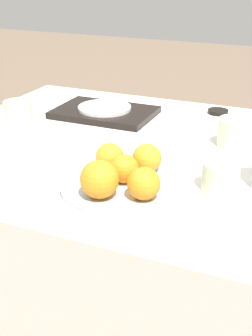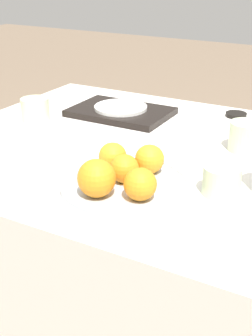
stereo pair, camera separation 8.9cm
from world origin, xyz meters
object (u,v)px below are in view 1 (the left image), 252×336
(orange_0, at_px, (147,158))
(orange_2, at_px, (124,169))
(orange_3, at_px, (144,184))
(cup_0, at_px, (221,177))
(side_plate, at_px, (105,108))
(cup_2, at_px, (19,112))
(cup_1, at_px, (235,133))
(fruit_platter, at_px, (126,184))
(serving_tray, at_px, (105,112))
(orange_1, at_px, (99,179))
(orange_4, at_px, (110,157))
(soy_dish, at_px, (218,112))

(orange_0, xyz_separation_m, orange_2, (-0.03, -0.07, -0.00))
(orange_3, height_order, cup_0, orange_3)
(side_plate, relative_size, cup_2, 1.94)
(cup_1, distance_m, cup_2, 0.63)
(fruit_platter, distance_m, orange_2, 0.04)
(serving_tray, distance_m, cup_1, 0.44)
(side_plate, distance_m, cup_0, 0.57)
(cup_0, bearing_deg, cup_1, 95.20)
(orange_2, relative_size, serving_tray, 0.21)
(orange_2, bearing_deg, cup_1, 63.64)
(orange_2, bearing_deg, orange_0, 69.32)
(orange_2, height_order, serving_tray, orange_2)
(orange_1, distance_m, orange_4, 0.13)
(orange_0, height_order, serving_tray, orange_0)
(cup_1, bearing_deg, orange_4, -126.87)
(orange_1, bearing_deg, orange_3, 18.97)
(fruit_platter, bearing_deg, cup_2, 149.76)
(orange_0, distance_m, cup_2, 0.52)
(cup_2, bearing_deg, serving_tray, 39.48)
(cup_1, xyz_separation_m, cup_2, (-0.63, -0.07, -0.00))
(fruit_platter, xyz_separation_m, soy_dish, (0.06, 0.60, -0.01))
(orange_1, bearing_deg, fruit_platter, 73.96)
(soy_dish, bearing_deg, orange_2, -96.20)
(side_plate, xyz_separation_m, cup_0, (0.45, -0.36, 0.01))
(orange_1, bearing_deg, soy_dish, 83.08)
(orange_2, bearing_deg, soy_dish, 83.80)
(orange_4, height_order, cup_1, orange_4)
(orange_2, relative_size, side_plate, 0.38)
(orange_0, bearing_deg, cup_1, 62.28)
(side_plate, distance_m, soy_dish, 0.36)
(orange_3, bearing_deg, cup_0, 45.60)
(orange_2, bearing_deg, fruit_platter, -23.74)
(orange_1, height_order, soy_dish, orange_1)
(fruit_platter, relative_size, orange_0, 4.32)
(orange_4, bearing_deg, cup_0, 7.39)
(orange_3, bearing_deg, soy_dish, 90.07)
(orange_3, xyz_separation_m, cup_0, (0.13, 0.13, -0.02))
(orange_4, xyz_separation_m, cup_1, (0.22, 0.29, -0.01))
(orange_3, relative_size, soy_dish, 1.02)
(fruit_platter, relative_size, orange_2, 4.52)
(fruit_platter, relative_size, serving_tray, 0.93)
(orange_0, bearing_deg, orange_3, -71.83)
(orange_0, bearing_deg, orange_2, -110.68)
(orange_3, distance_m, soy_dish, 0.65)
(cup_0, distance_m, soy_dish, 0.54)
(orange_3, relative_size, serving_tray, 0.22)
(orange_0, relative_size, cup_2, 0.77)
(orange_1, height_order, orange_2, orange_1)
(orange_2, height_order, cup_1, orange_2)
(orange_1, xyz_separation_m, cup_2, (-0.44, 0.35, -0.02))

